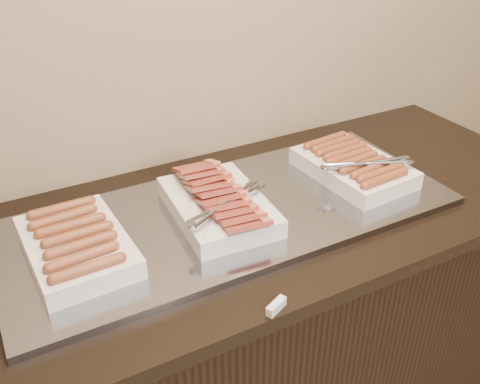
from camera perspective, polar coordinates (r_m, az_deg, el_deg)
name	(u,v)px	position (r m, az deg, el deg)	size (l,w,h in m)	color
counter	(229,338)	(1.72, -1.23, -15.34)	(2.06, 0.76, 0.90)	black
warming_tray	(231,214)	(1.43, -0.93, -2.33)	(1.20, 0.50, 0.02)	gray
dish_left	(77,245)	(1.30, -17.03, -5.41)	(0.23, 0.33, 0.07)	silver
dish_center	(219,204)	(1.38, -2.29, -1.25)	(0.27, 0.37, 0.10)	silver
dish_right	(354,166)	(1.60, 12.07, 2.77)	(0.27, 0.35, 0.08)	silver
label_holder	(276,306)	(1.15, 3.88, -12.07)	(0.05, 0.02, 0.02)	silver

